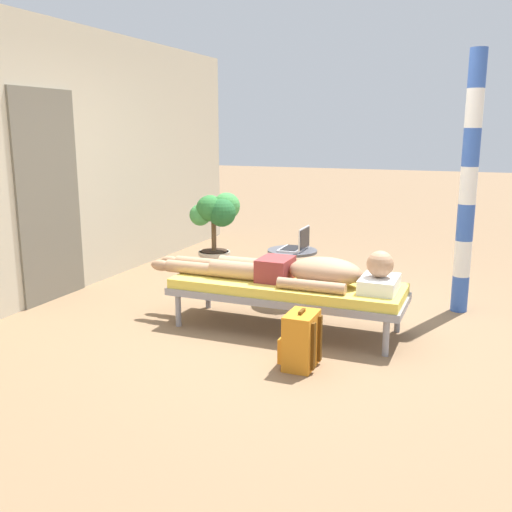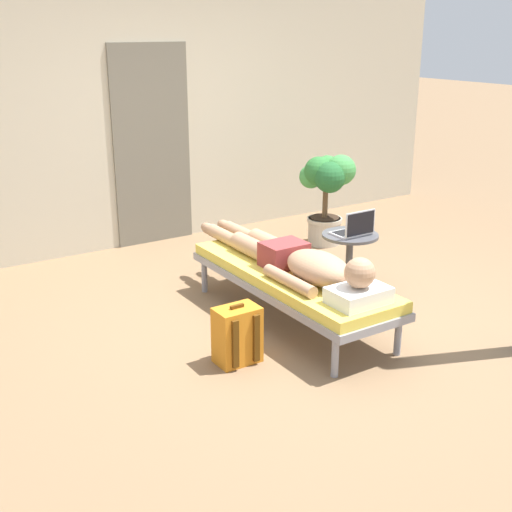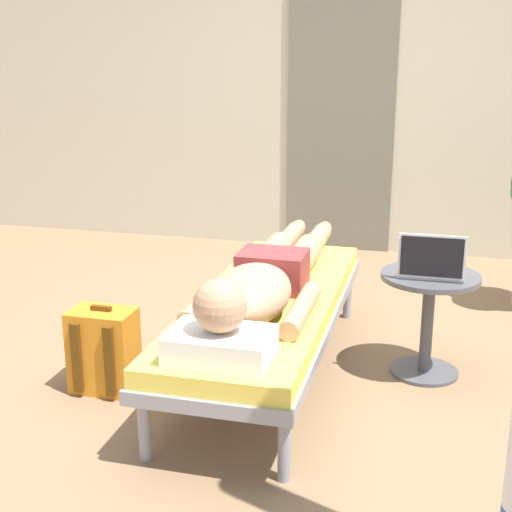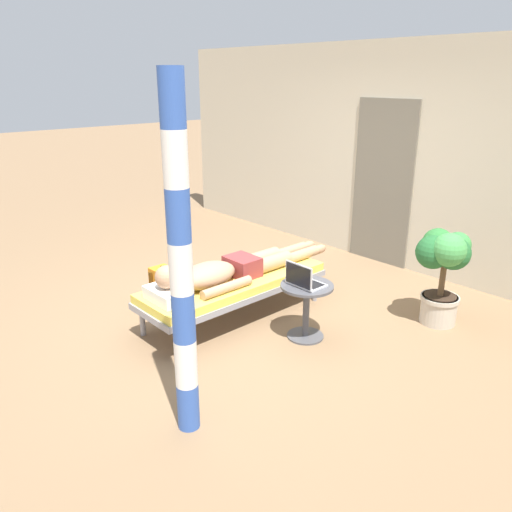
% 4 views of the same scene
% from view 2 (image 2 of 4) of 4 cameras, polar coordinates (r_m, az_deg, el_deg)
% --- Properties ---
extents(ground_plane, '(40.00, 40.00, 0.00)m').
position_cam_2_polar(ground_plane, '(5.31, 3.48, -5.26)').
color(ground_plane, '#846647').
extents(house_wall_back, '(7.60, 0.20, 2.70)m').
position_cam_2_polar(house_wall_back, '(7.07, -9.30, 12.05)').
color(house_wall_back, beige).
rests_on(house_wall_back, ground).
extents(house_door_panel, '(0.84, 0.03, 2.04)m').
position_cam_2_polar(house_door_panel, '(7.01, -8.90, 9.28)').
color(house_door_panel, '#6D6759').
rests_on(house_door_panel, ground).
extents(lounge_chair, '(0.66, 1.97, 0.42)m').
position_cam_2_polar(lounge_chair, '(5.14, 3.04, -1.95)').
color(lounge_chair, gray).
rests_on(lounge_chair, ground).
extents(person_reclining, '(0.53, 2.17, 0.32)m').
position_cam_2_polar(person_reclining, '(5.01, 3.67, -0.43)').
color(person_reclining, white).
rests_on(person_reclining, lounge_chair).
extents(side_table, '(0.48, 0.48, 0.52)m').
position_cam_2_polar(side_table, '(5.74, 8.00, 0.28)').
color(side_table, '#4C4C51').
rests_on(side_table, ground).
extents(laptop, '(0.31, 0.24, 0.23)m').
position_cam_2_polar(laptop, '(5.63, 8.44, 2.32)').
color(laptop, silver).
rests_on(laptop, side_table).
extents(backpack, '(0.30, 0.26, 0.42)m').
position_cam_2_polar(backpack, '(4.56, -1.65, -6.80)').
color(backpack, orange).
rests_on(backpack, ground).
extents(potted_plant, '(0.49, 0.53, 0.96)m').
position_cam_2_polar(potted_plant, '(6.93, 6.17, 6.07)').
color(potted_plant, '#BFB29E').
rests_on(potted_plant, ground).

